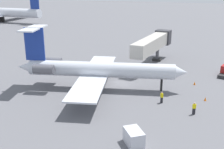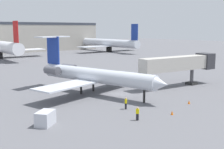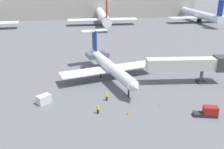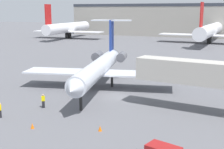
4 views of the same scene
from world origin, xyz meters
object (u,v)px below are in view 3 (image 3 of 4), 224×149
(baggage_tug_lead, at_px, (208,112))
(cargo_container_uld, at_px, (44,99))
(ground_crew_loader, at_px, (107,96))
(parked_airliner_west_mid, at_px, (103,16))
(parked_airliner_centre, at_px, (200,15))
(traffic_cone_mid, at_px, (128,113))
(regional_jet, at_px, (108,65))
(jet_bridge, at_px, (191,64))
(ground_crew_marshaller, at_px, (98,109))
(traffic_cone_near, at_px, (159,105))

(baggage_tug_lead, xyz_separation_m, cargo_container_uld, (-28.49, 9.22, 0.01))
(ground_crew_loader, height_order, parked_airliner_west_mid, parked_airliner_west_mid)
(parked_airliner_centre, bearing_deg, traffic_cone_mid, -123.45)
(regional_jet, bearing_deg, ground_crew_loader, -99.75)
(jet_bridge, bearing_deg, baggage_tug_lead, -102.55)
(regional_jet, distance_m, traffic_cone_mid, 17.57)
(ground_crew_marshaller, xyz_separation_m, cargo_container_uld, (-9.77, 5.34, -0.01))
(regional_jet, xyz_separation_m, ground_crew_marshaller, (-4.17, -16.11, -2.48))
(traffic_cone_near, height_order, traffic_cone_mid, same)
(traffic_cone_near, bearing_deg, cargo_container_uld, 168.32)
(parked_airliner_centre, bearing_deg, regional_jet, -129.99)
(jet_bridge, bearing_deg, parked_airliner_west_mid, 97.96)
(regional_jet, xyz_separation_m, traffic_cone_near, (7.40, -15.18, -3.06))
(regional_jet, relative_size, traffic_cone_near, 49.49)
(parked_airliner_west_mid, xyz_separation_m, parked_airliner_centre, (51.43, -0.92, -0.28))
(regional_jet, height_order, cargo_container_uld, regional_jet)
(cargo_container_uld, bearing_deg, ground_crew_loader, -3.06)
(parked_airliner_centre, bearing_deg, ground_crew_loader, -126.68)
(cargo_container_uld, bearing_deg, jet_bridge, 9.13)
(ground_crew_loader, relative_size, traffic_cone_mid, 3.07)
(regional_jet, height_order, parked_airliner_centre, parked_airliner_centre)
(cargo_container_uld, distance_m, parked_airliner_west_mid, 84.17)
(traffic_cone_near, bearing_deg, parked_airliner_centre, 58.97)
(ground_crew_marshaller, xyz_separation_m, parked_airliner_centre, (62.67, 85.86, 3.25))
(baggage_tug_lead, bearing_deg, traffic_cone_near, 146.09)
(baggage_tug_lead, relative_size, parked_airliner_centre, 0.11)
(regional_jet, relative_size, parked_airliner_west_mid, 0.66)
(ground_crew_loader, bearing_deg, traffic_cone_mid, -63.22)
(ground_crew_marshaller, distance_m, traffic_cone_mid, 5.34)
(ground_crew_marshaller, xyz_separation_m, parked_airliner_west_mid, (11.23, 86.78, 3.53))
(ground_crew_marshaller, height_order, parked_airliner_west_mid, parked_airliner_west_mid)
(parked_airliner_west_mid, relative_size, parked_airliner_centre, 1.05)
(parked_airliner_west_mid, bearing_deg, jet_bridge, -82.04)
(regional_jet, bearing_deg, traffic_cone_mid, -86.69)
(ground_crew_marshaller, distance_m, parked_airliner_centre, 106.34)
(parked_airliner_centre, bearing_deg, cargo_container_uld, -131.98)
(ground_crew_marshaller, relative_size, parked_airliner_centre, 0.04)
(ground_crew_loader, distance_m, baggage_tug_lead, 18.60)
(regional_jet, bearing_deg, ground_crew_marshaller, -104.53)
(jet_bridge, bearing_deg, regional_jet, 162.24)
(jet_bridge, relative_size, ground_crew_marshaller, 10.62)
(ground_crew_marshaller, relative_size, traffic_cone_mid, 3.07)
(jet_bridge, relative_size, traffic_cone_near, 32.63)
(regional_jet, bearing_deg, parked_airliner_centre, 50.01)
(ground_crew_marshaller, bearing_deg, regional_jet, 75.47)
(baggage_tug_lead, height_order, parked_airliner_west_mid, parked_airliner_west_mid)
(ground_crew_marshaller, height_order, parked_airliner_centre, parked_airliner_centre)
(cargo_container_uld, bearing_deg, parked_airliner_west_mid, 75.54)
(parked_airliner_west_mid, bearing_deg, ground_crew_loader, -96.27)
(ground_crew_marshaller, distance_m, ground_crew_loader, 5.20)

